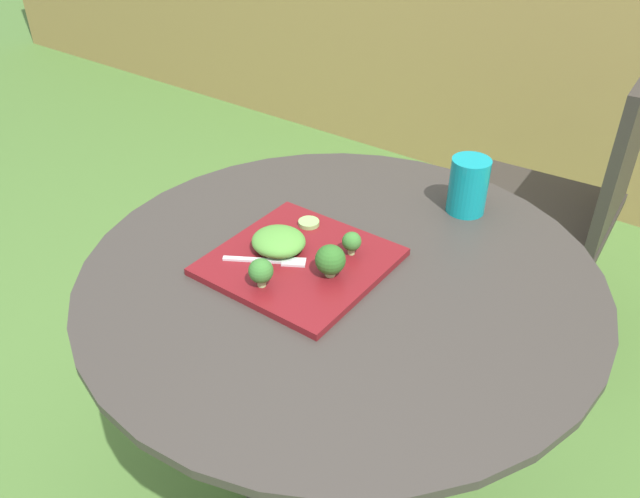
# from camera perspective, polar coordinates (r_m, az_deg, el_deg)

# --- Properties ---
(bamboo_fence) EXTENTS (8.00, 0.08, 1.55)m
(bamboo_fence) POSITION_cam_1_polar(r_m,az_deg,el_deg) (2.75, 25.32, 17.85)
(bamboo_fence) COLOR #9E7F47
(bamboo_fence) RESTS_ON ground_plane
(patio_table) EXTENTS (0.97, 0.97, 0.73)m
(patio_table) POSITION_cam_1_polar(r_m,az_deg,el_deg) (1.34, 1.64, -10.11)
(patio_table) COLOR #38332D
(patio_table) RESTS_ON ground_plane
(patio_chair) EXTENTS (0.47, 0.47, 0.90)m
(patio_chair) POSITION_cam_1_polar(r_m,az_deg,el_deg) (1.98, 21.62, 4.85)
(patio_chair) COLOR #332D28
(patio_chair) RESTS_ON ground_plane
(salad_plate) EXTENTS (0.30, 0.30, 0.01)m
(salad_plate) POSITION_cam_1_polar(r_m,az_deg,el_deg) (1.19, -1.82, -1.13)
(salad_plate) COLOR maroon
(salad_plate) RESTS_ON patio_table
(drinking_glass) EXTENTS (0.08, 0.08, 0.12)m
(drinking_glass) POSITION_cam_1_polar(r_m,az_deg,el_deg) (1.36, 13.09, 5.30)
(drinking_glass) COLOR #0F8C93
(drinking_glass) RESTS_ON patio_table
(fork) EXTENTS (0.14, 0.09, 0.00)m
(fork) POSITION_cam_1_polar(r_m,az_deg,el_deg) (1.18, -4.26, -1.07)
(fork) COLOR silver
(fork) RESTS_ON salad_plate
(lettuce_mound) EXTENTS (0.10, 0.10, 0.04)m
(lettuce_mound) POSITION_cam_1_polar(r_m,az_deg,el_deg) (1.20, -3.73, 0.69)
(lettuce_mound) COLOR #519338
(lettuce_mound) RESTS_ON salad_plate
(broccoli_floret_0) EXTENTS (0.05, 0.05, 0.06)m
(broccoli_floret_0) POSITION_cam_1_polar(r_m,az_deg,el_deg) (1.12, 0.93, -0.99)
(broccoli_floret_0) COLOR #99B770
(broccoli_floret_0) RESTS_ON salad_plate
(broccoli_floret_1) EXTENTS (0.04, 0.04, 0.05)m
(broccoli_floret_1) POSITION_cam_1_polar(r_m,az_deg,el_deg) (1.10, -5.31, -1.99)
(broccoli_floret_1) COLOR #99B770
(broccoli_floret_1) RESTS_ON salad_plate
(broccoli_floret_2) EXTENTS (0.04, 0.04, 0.05)m
(broccoli_floret_2) POSITION_cam_1_polar(r_m,az_deg,el_deg) (1.18, 2.83, 0.66)
(broccoli_floret_2) COLOR #99B770
(broccoli_floret_2) RESTS_ON salad_plate
(cucumber_slice_0) EXTENTS (0.04, 0.04, 0.01)m
(cucumber_slice_0) POSITION_cam_1_polar(r_m,az_deg,el_deg) (1.28, -1.01, 2.35)
(cucumber_slice_0) COLOR #8EB766
(cucumber_slice_0) RESTS_ON salad_plate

